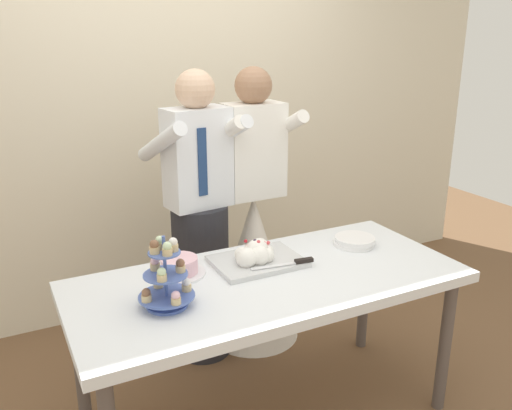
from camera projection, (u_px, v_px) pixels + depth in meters
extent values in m
cube|color=beige|center=(163.00, 94.00, 3.48)|extent=(5.20, 0.10, 2.90)
cube|color=silver|center=(269.00, 282.00, 2.46)|extent=(1.80, 0.80, 0.05)
cylinder|color=#564C47|center=(445.00, 345.00, 2.67)|extent=(0.06, 0.06, 0.72)
cylinder|color=#564C47|center=(80.00, 366.00, 2.50)|extent=(0.06, 0.06, 0.72)
cylinder|color=#564C47|center=(364.00, 292.00, 3.21)|extent=(0.06, 0.06, 0.72)
cylinder|color=#4C66B2|center=(167.00, 305.00, 2.19)|extent=(0.17, 0.17, 0.01)
cylinder|color=#4C66B2|center=(165.00, 272.00, 2.15)|extent=(0.01, 0.01, 0.31)
cylinder|color=#4C66B2|center=(167.00, 296.00, 2.18)|extent=(0.23, 0.23, 0.01)
cylinder|color=#D1B784|center=(187.00, 287.00, 2.22)|extent=(0.04, 0.04, 0.03)
sphere|color=white|center=(186.00, 282.00, 2.21)|extent=(0.04, 0.04, 0.04)
cylinder|color=#D1B784|center=(158.00, 284.00, 2.25)|extent=(0.04, 0.04, 0.03)
sphere|color=#D6B27A|center=(158.00, 279.00, 2.24)|extent=(0.04, 0.04, 0.04)
cylinder|color=#D1B784|center=(147.00, 298.00, 2.13)|extent=(0.04, 0.04, 0.03)
sphere|color=brown|center=(146.00, 293.00, 2.12)|extent=(0.04, 0.04, 0.04)
cylinder|color=#D1B784|center=(176.00, 301.00, 2.11)|extent=(0.04, 0.04, 0.03)
sphere|color=#EAB7C6|center=(176.00, 295.00, 2.10)|extent=(0.04, 0.04, 0.04)
cylinder|color=#4C66B2|center=(165.00, 275.00, 2.15)|extent=(0.18, 0.18, 0.01)
cylinder|color=#D1B784|center=(181.00, 268.00, 2.17)|extent=(0.04, 0.04, 0.03)
sphere|color=brown|center=(180.00, 263.00, 2.16)|extent=(0.04, 0.04, 0.04)
cylinder|color=#D1B784|center=(155.00, 267.00, 2.19)|extent=(0.04, 0.04, 0.03)
sphere|color=#EAB7C6|center=(155.00, 261.00, 2.18)|extent=(0.04, 0.04, 0.04)
cylinder|color=#D1B784|center=(162.00, 277.00, 2.09)|extent=(0.04, 0.04, 0.03)
sphere|color=beige|center=(162.00, 272.00, 2.08)|extent=(0.04, 0.04, 0.04)
cylinder|color=#4C66B2|center=(164.00, 253.00, 2.12)|extent=(0.13, 0.13, 0.01)
cylinder|color=#D1B784|center=(173.00, 247.00, 2.13)|extent=(0.04, 0.04, 0.03)
sphere|color=white|center=(173.00, 242.00, 2.12)|extent=(0.04, 0.04, 0.04)
cylinder|color=#D1B784|center=(160.00, 246.00, 2.15)|extent=(0.04, 0.04, 0.03)
sphere|color=beige|center=(160.00, 240.00, 2.14)|extent=(0.04, 0.04, 0.04)
cylinder|color=#D1B784|center=(155.00, 250.00, 2.11)|extent=(0.04, 0.04, 0.03)
sphere|color=brown|center=(154.00, 244.00, 2.10)|extent=(0.04, 0.04, 0.04)
cylinder|color=#D1B784|center=(167.00, 252.00, 2.09)|extent=(0.04, 0.04, 0.03)
sphere|color=beige|center=(167.00, 246.00, 2.08)|extent=(0.04, 0.04, 0.04)
cube|color=silver|center=(257.00, 261.00, 2.59)|extent=(0.42, 0.31, 0.02)
sphere|color=white|center=(265.00, 252.00, 2.60)|extent=(0.08, 0.08, 0.08)
sphere|color=white|center=(260.00, 248.00, 2.63)|extent=(0.10, 0.10, 0.10)
sphere|color=white|center=(251.00, 251.00, 2.61)|extent=(0.08, 0.08, 0.08)
sphere|color=white|center=(242.00, 254.00, 2.58)|extent=(0.07, 0.07, 0.07)
sphere|color=white|center=(246.00, 258.00, 2.51)|extent=(0.10, 0.10, 0.10)
sphere|color=white|center=(259.00, 256.00, 2.54)|extent=(0.10, 0.10, 0.10)
sphere|color=white|center=(266.00, 256.00, 2.56)|extent=(0.07, 0.07, 0.07)
sphere|color=white|center=(257.00, 250.00, 2.57)|extent=(0.11, 0.11, 0.11)
sphere|color=#B21923|center=(246.00, 241.00, 2.59)|extent=(0.02, 0.02, 0.02)
sphere|color=#B21923|center=(258.00, 242.00, 2.54)|extent=(0.02, 0.02, 0.02)
sphere|color=#DB474C|center=(258.00, 242.00, 2.54)|extent=(0.02, 0.02, 0.02)
sphere|color=#2D1938|center=(255.00, 241.00, 2.56)|extent=(0.02, 0.02, 0.02)
sphere|color=#DB474C|center=(268.00, 243.00, 2.59)|extent=(0.02, 0.02, 0.02)
sphere|color=#DB474C|center=(264.00, 243.00, 2.58)|extent=(0.02, 0.02, 0.02)
cube|color=silver|center=(274.00, 266.00, 2.50)|extent=(0.23, 0.05, 0.00)
cube|color=black|center=(304.00, 260.00, 2.55)|extent=(0.09, 0.04, 0.02)
cylinder|color=white|center=(354.00, 244.00, 2.82)|extent=(0.21, 0.21, 0.01)
cylinder|color=white|center=(353.00, 242.00, 2.82)|extent=(0.21, 0.21, 0.01)
cylinder|color=white|center=(355.00, 240.00, 2.81)|extent=(0.21, 0.21, 0.01)
cylinder|color=white|center=(355.00, 238.00, 2.81)|extent=(0.21, 0.21, 0.01)
cylinder|color=white|center=(180.00, 273.00, 2.48)|extent=(0.24, 0.24, 0.01)
cylinder|color=#EAB7C6|center=(179.00, 265.00, 2.47)|extent=(0.17, 0.17, 0.07)
cylinder|color=#232328|center=(202.00, 281.00, 3.12)|extent=(0.32, 0.32, 0.92)
cube|color=white|center=(197.00, 158.00, 2.90)|extent=(0.36, 0.24, 0.54)
sphere|color=#D8B293|center=(195.00, 89.00, 2.79)|extent=(0.21, 0.21, 0.21)
cylinder|color=white|center=(161.00, 142.00, 2.76)|extent=(0.14, 0.49, 0.28)
cylinder|color=white|center=(225.00, 135.00, 2.96)|extent=(0.14, 0.49, 0.28)
cube|color=navy|center=(202.00, 162.00, 2.80)|extent=(0.05, 0.02, 0.36)
cone|color=white|center=(254.00, 267.00, 3.30)|extent=(0.56, 0.56, 0.92)
cube|color=white|center=(253.00, 151.00, 3.08)|extent=(0.35, 0.21, 0.54)
sphere|color=#997054|center=(253.00, 86.00, 2.97)|extent=(0.21, 0.21, 0.21)
cylinder|color=white|center=(222.00, 135.00, 2.96)|extent=(0.09, 0.49, 0.28)
cylinder|color=white|center=(282.00, 129.00, 3.13)|extent=(0.09, 0.49, 0.28)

